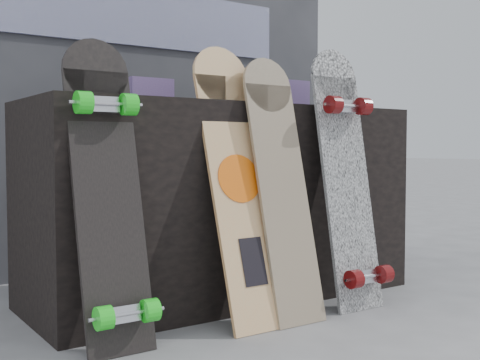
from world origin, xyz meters
TOP-DOWN VIEW (x-y plane):
  - ground at (0.00, 0.00)m, footprint 60.00×60.00m
  - vendor_table at (0.00, 0.50)m, footprint 1.60×0.60m
  - booth at (0.00, 1.35)m, footprint 2.40×0.22m
  - merch_box_purple at (-0.31, 0.57)m, footprint 0.18×0.12m
  - merch_box_small at (0.32, 0.46)m, footprint 0.14×0.14m
  - merch_box_flat at (0.16, 0.53)m, footprint 0.22×0.10m
  - longboard_geisha at (-0.16, 0.15)m, footprint 0.23×0.31m
  - longboard_celtic at (0.00, 0.11)m, footprint 0.21×0.25m
  - longboard_cascadia at (0.32, 0.09)m, footprint 0.23×0.27m
  - skateboard_dark at (-0.65, 0.15)m, footprint 0.22×0.30m

SIDE VIEW (x-z plane):
  - ground at x=0.00m, z-range 0.00..0.00m
  - vendor_table at x=0.00m, z-range 0.00..0.80m
  - skateboard_dark at x=-0.65m, z-range 0.01..1.00m
  - longboard_celtic at x=0.00m, z-range 0.03..1.00m
  - longboard_cascadia at x=0.32m, z-range 0.01..1.04m
  - longboard_geisha at x=-0.16m, z-range 0.03..1.03m
  - merch_box_flat at x=0.16m, z-range 0.80..0.86m
  - merch_box_purple at x=-0.31m, z-range 0.80..0.90m
  - merch_box_small at x=0.32m, z-range 0.80..0.92m
  - booth at x=0.00m, z-range 0.00..2.20m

